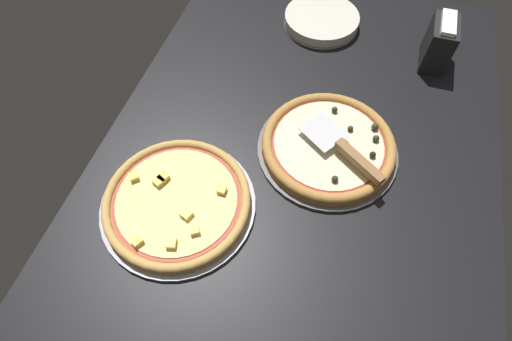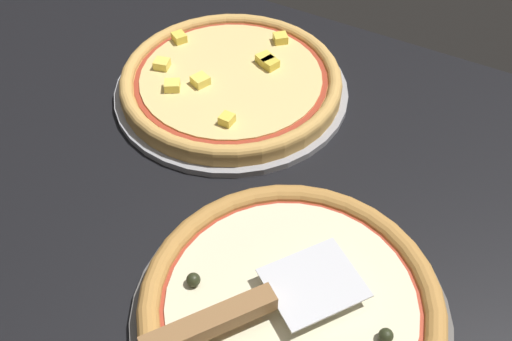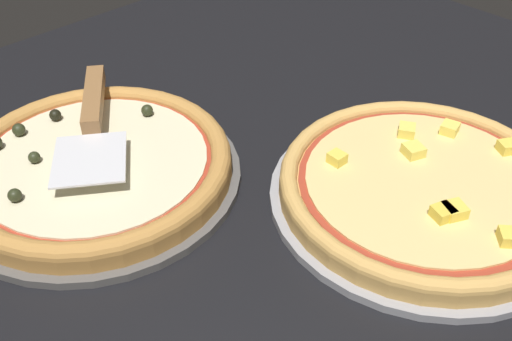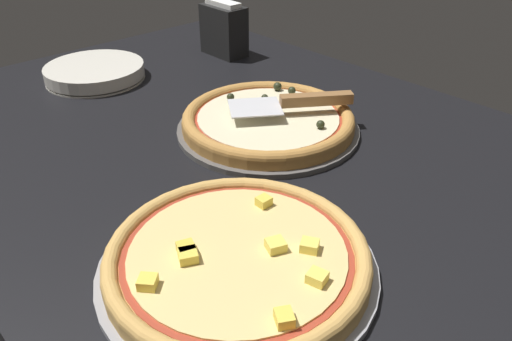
# 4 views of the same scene
# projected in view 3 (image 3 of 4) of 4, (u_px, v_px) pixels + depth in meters

# --- Properties ---
(ground_plane) EXTENTS (1.49, 0.96, 0.04)m
(ground_plane) POSITION_uv_depth(u_px,v_px,m) (161.00, 202.00, 0.72)
(ground_plane) COLOR black
(pizza_pan_front) EXTENTS (0.35, 0.35, 0.01)m
(pizza_pan_front) POSITION_uv_depth(u_px,v_px,m) (98.00, 177.00, 0.72)
(pizza_pan_front) COLOR #565451
(pizza_pan_front) RESTS_ON ground_plane
(pizza_front) EXTENTS (0.32, 0.32, 0.04)m
(pizza_front) POSITION_uv_depth(u_px,v_px,m) (95.00, 164.00, 0.71)
(pizza_front) COLOR #B77F3D
(pizza_front) RESTS_ON pizza_pan_front
(pizza_pan_back) EXTENTS (0.35, 0.35, 0.01)m
(pizza_pan_back) POSITION_uv_depth(u_px,v_px,m) (421.00, 198.00, 0.69)
(pizza_pan_back) COLOR #939399
(pizza_pan_back) RESTS_ON ground_plane
(pizza_back) EXTENTS (0.33, 0.33, 0.04)m
(pizza_back) POSITION_uv_depth(u_px,v_px,m) (424.00, 185.00, 0.68)
(pizza_back) COLOR tan
(pizza_back) RESTS_ON pizza_pan_back
(serving_spatula) EXTENTS (0.18, 0.22, 0.02)m
(serving_spatula) POSITION_uv_depth(u_px,v_px,m) (93.00, 111.00, 0.74)
(serving_spatula) COLOR silver
(serving_spatula) RESTS_ON pizza_front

